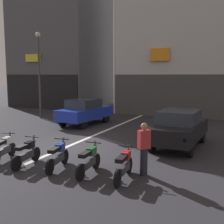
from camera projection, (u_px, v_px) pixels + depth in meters
ground_plane at (65, 148)px, 11.98m from camera, size 120.00×120.00×0.00m
lane_centre_line at (119, 125)px, 17.40m from camera, size 0.20×18.00×0.01m
building_corner_left at (62, 27)px, 28.30m from camera, size 8.42×7.47×16.17m
building_mid_block at (178, 11)px, 23.38m from camera, size 8.69×7.82×17.23m
car_blue_crossing_near at (85, 111)px, 17.46m from camera, size 2.11×4.24×1.64m
car_black_parked_kerbside at (179, 127)px, 11.95m from camera, size 2.00×4.20×1.64m
street_lamp at (39, 66)px, 19.82m from camera, size 0.36×0.36×6.18m
motorcycle_white_row_leftmost at (4, 148)px, 10.16m from camera, size 0.64×1.62×0.98m
motorcycle_black_row_left_mid at (27, 153)px, 9.54m from camera, size 0.55×1.67×0.98m
motorcycle_blue_row_centre at (58, 156)px, 9.20m from camera, size 0.55×1.66×0.98m
motorcycle_green_row_right_mid at (89, 160)px, 8.71m from camera, size 0.55×1.67×0.98m
motorcycle_red_row_rightmost at (124, 165)px, 8.24m from camera, size 0.55×1.67×0.98m
person_by_motorcycles at (144, 149)px, 8.58m from camera, size 0.41×0.41×1.67m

